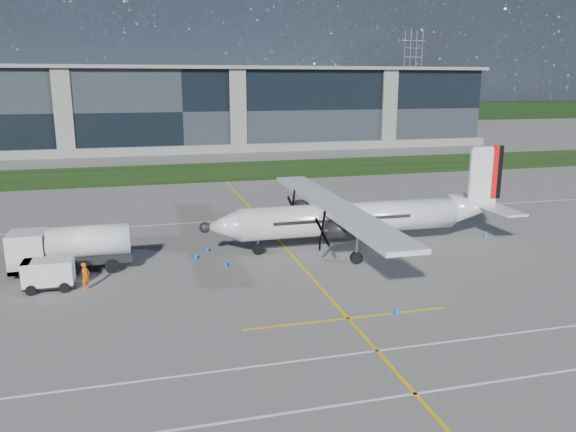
% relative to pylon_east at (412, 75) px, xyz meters
% --- Properties ---
extents(ground, '(400.00, 400.00, 0.00)m').
position_rel_pylon_east_xyz_m(ground, '(-85.00, -110.00, -15.00)').
color(ground, '#5A5855').
rests_on(ground, ground).
extents(grass_strip, '(400.00, 18.00, 0.04)m').
position_rel_pylon_east_xyz_m(grass_strip, '(-85.00, -102.00, -14.98)').
color(grass_strip, '#14330D').
rests_on(grass_strip, ground).
extents(terminal_building, '(120.00, 20.00, 15.00)m').
position_rel_pylon_east_xyz_m(terminal_building, '(-85.00, -70.00, -7.50)').
color(terminal_building, black).
rests_on(terminal_building, ground).
extents(tree_line, '(400.00, 6.00, 6.00)m').
position_rel_pylon_east_xyz_m(tree_line, '(-85.00, -10.00, -12.00)').
color(tree_line, black).
rests_on(tree_line, ground).
extents(pylon_east, '(9.00, 4.60, 30.00)m').
position_rel_pylon_east_xyz_m(pylon_east, '(0.00, 0.00, 0.00)').
color(pylon_east, gray).
rests_on(pylon_east, ground).
extents(yellow_taxiway_centerline, '(0.20, 70.00, 0.01)m').
position_rel_pylon_east_xyz_m(yellow_taxiway_centerline, '(-82.00, -140.00, -14.99)').
color(yellow_taxiway_centerline, yellow).
rests_on(yellow_taxiway_centerline, ground).
extents(white_lane_line, '(90.00, 0.15, 0.01)m').
position_rel_pylon_east_xyz_m(white_lane_line, '(-85.00, -164.00, -14.99)').
color(white_lane_line, white).
rests_on(white_lane_line, ground).
extents(turboprop_aircraft, '(24.79, 25.71, 7.71)m').
position_rel_pylon_east_xyz_m(turboprop_aircraft, '(-76.18, -143.14, -11.14)').
color(turboprop_aircraft, silver).
rests_on(turboprop_aircraft, ground).
extents(fuel_tanker_truck, '(8.40, 2.73, 3.15)m').
position_rel_pylon_east_xyz_m(fuel_tanker_truck, '(-98.23, -143.49, -13.42)').
color(fuel_tanker_truck, silver).
rests_on(fuel_tanker_truck, ground).
extents(baggage_tug, '(3.21, 1.92, 1.92)m').
position_rel_pylon_east_xyz_m(baggage_tug, '(-98.69, -146.93, -14.04)').
color(baggage_tug, silver).
rests_on(baggage_tug, ground).
extents(ground_crew_person, '(0.94, 1.02, 2.05)m').
position_rel_pylon_east_xyz_m(ground_crew_person, '(-96.44, -147.68, -13.98)').
color(ground_crew_person, '#F25907').
rests_on(ground_crew_person, ground).
extents(safety_cone_nose_stbd, '(0.36, 0.36, 0.50)m').
position_rel_pylon_east_xyz_m(safety_cone_nose_stbd, '(-88.09, -141.41, -14.75)').
color(safety_cone_nose_stbd, blue).
rests_on(safety_cone_nose_stbd, ground).
extents(safety_cone_portwing, '(0.36, 0.36, 0.50)m').
position_rel_pylon_east_xyz_m(safety_cone_portwing, '(-79.09, -156.06, -14.75)').
color(safety_cone_portwing, blue).
rests_on(safety_cone_portwing, ground).
extents(safety_cone_stbdwing, '(0.36, 0.36, 0.50)m').
position_rel_pylon_east_xyz_m(safety_cone_stbdwing, '(-78.50, -129.58, -14.75)').
color(safety_cone_stbdwing, blue).
rests_on(safety_cone_stbdwing, ground).
extents(safety_cone_nose_port, '(0.36, 0.36, 0.50)m').
position_rel_pylon_east_xyz_m(safety_cone_nose_port, '(-87.21, -145.22, -14.75)').
color(safety_cone_nose_port, blue).
rests_on(safety_cone_nose_port, ground).
extents(safety_cone_fwd, '(0.36, 0.36, 0.50)m').
position_rel_pylon_east_xyz_m(safety_cone_fwd, '(-89.12, -143.01, -14.75)').
color(safety_cone_fwd, blue).
rests_on(safety_cone_fwd, ground).
extents(safety_cone_tail, '(0.36, 0.36, 0.50)m').
position_rel_pylon_east_xyz_m(safety_cone_tail, '(-64.70, -143.06, -14.75)').
color(safety_cone_tail, blue).
rests_on(safety_cone_tail, ground).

